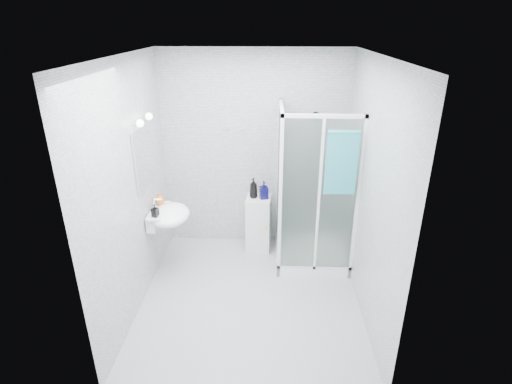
{
  "coord_description": "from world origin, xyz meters",
  "views": [
    {
      "loc": [
        0.2,
        -3.67,
        2.89
      ],
      "look_at": [
        0.05,
        0.35,
        1.15
      ],
      "focal_mm": 28.0,
      "sensor_mm": 36.0,
      "label": 1
    }
  ],
  "objects_px": {
    "wall_basin": "(168,215)",
    "shampoo_bottle_a": "(253,188)",
    "hand_towel": "(341,161)",
    "shampoo_bottle_b": "(264,190)",
    "shower_enclosure": "(306,231)",
    "storage_cabinet": "(259,224)",
    "soap_dispenser_black": "(155,211)",
    "soap_dispenser_orange": "(159,199)"
  },
  "relations": [
    {
      "from": "wall_basin",
      "to": "hand_towel",
      "type": "height_order",
      "value": "hand_towel"
    },
    {
      "from": "soap_dispenser_orange",
      "to": "soap_dispenser_black",
      "type": "xyz_separation_m",
      "value": [
        0.04,
        -0.32,
        -0.0
      ]
    },
    {
      "from": "wall_basin",
      "to": "soap_dispenser_black",
      "type": "xyz_separation_m",
      "value": [
        -0.09,
        -0.17,
        0.14
      ]
    },
    {
      "from": "wall_basin",
      "to": "shampoo_bottle_b",
      "type": "xyz_separation_m",
      "value": [
        1.11,
        0.6,
        0.08
      ]
    },
    {
      "from": "shower_enclosure",
      "to": "storage_cabinet",
      "type": "xyz_separation_m",
      "value": [
        -0.61,
        0.29,
        -0.07
      ]
    },
    {
      "from": "storage_cabinet",
      "to": "soap_dispenser_black",
      "type": "xyz_separation_m",
      "value": [
        -1.13,
        -0.77,
        0.56
      ]
    },
    {
      "from": "shower_enclosure",
      "to": "shampoo_bottle_b",
      "type": "xyz_separation_m",
      "value": [
        -0.54,
        0.28,
        0.43
      ]
    },
    {
      "from": "shampoo_bottle_a",
      "to": "soap_dispenser_black",
      "type": "bearing_deg",
      "value": -143.65
    },
    {
      "from": "soap_dispenser_orange",
      "to": "soap_dispenser_black",
      "type": "height_order",
      "value": "soap_dispenser_orange"
    },
    {
      "from": "shower_enclosure",
      "to": "soap_dispenser_black",
      "type": "distance_m",
      "value": 1.87
    },
    {
      "from": "wall_basin",
      "to": "shower_enclosure",
      "type": "bearing_deg",
      "value": 10.81
    },
    {
      "from": "wall_basin",
      "to": "soap_dispenser_black",
      "type": "height_order",
      "value": "same"
    },
    {
      "from": "storage_cabinet",
      "to": "shampoo_bottle_a",
      "type": "height_order",
      "value": "shampoo_bottle_a"
    },
    {
      "from": "hand_towel",
      "to": "shampoo_bottle_a",
      "type": "height_order",
      "value": "hand_towel"
    },
    {
      "from": "storage_cabinet",
      "to": "soap_dispenser_orange",
      "type": "xyz_separation_m",
      "value": [
        -1.17,
        -0.45,
        0.56
      ]
    },
    {
      "from": "hand_towel",
      "to": "storage_cabinet",
      "type": "bearing_deg",
      "value": 142.4
    },
    {
      "from": "wall_basin",
      "to": "shampoo_bottle_a",
      "type": "xyz_separation_m",
      "value": [
        0.98,
        0.62,
        0.1
      ]
    },
    {
      "from": "shampoo_bottle_b",
      "to": "soap_dispenser_black",
      "type": "bearing_deg",
      "value": -147.44
    },
    {
      "from": "shampoo_bottle_b",
      "to": "wall_basin",
      "type": "bearing_deg",
      "value": -151.7
    },
    {
      "from": "shower_enclosure",
      "to": "storage_cabinet",
      "type": "distance_m",
      "value": 0.68
    },
    {
      "from": "shampoo_bottle_b",
      "to": "soap_dispenser_black",
      "type": "relative_size",
      "value": 1.56
    },
    {
      "from": "soap_dispenser_orange",
      "to": "shampoo_bottle_a",
      "type": "bearing_deg",
      "value": 22.83
    },
    {
      "from": "soap_dispenser_orange",
      "to": "shampoo_bottle_b",
      "type": "bearing_deg",
      "value": 19.83
    },
    {
      "from": "storage_cabinet",
      "to": "hand_towel",
      "type": "height_order",
      "value": "hand_towel"
    },
    {
      "from": "hand_towel",
      "to": "shampoo_bottle_a",
      "type": "relative_size",
      "value": 2.66
    },
    {
      "from": "wall_basin",
      "to": "storage_cabinet",
      "type": "distance_m",
      "value": 1.28
    },
    {
      "from": "shower_enclosure",
      "to": "soap_dispenser_orange",
      "type": "relative_size",
      "value": 13.22
    },
    {
      "from": "hand_towel",
      "to": "soap_dispenser_orange",
      "type": "distance_m",
      "value": 2.16
    },
    {
      "from": "storage_cabinet",
      "to": "hand_towel",
      "type": "xyz_separation_m",
      "value": [
        0.9,
        -0.69,
        1.13
      ]
    },
    {
      "from": "wall_basin",
      "to": "shampoo_bottle_a",
      "type": "bearing_deg",
      "value": 32.25
    },
    {
      "from": "hand_towel",
      "to": "wall_basin",
      "type": "bearing_deg",
      "value": 177.49
    },
    {
      "from": "shampoo_bottle_a",
      "to": "soap_dispenser_orange",
      "type": "relative_size",
      "value": 1.77
    },
    {
      "from": "hand_towel",
      "to": "shampoo_bottle_b",
      "type": "xyz_separation_m",
      "value": [
        -0.83,
        0.68,
        -0.63
      ]
    },
    {
      "from": "soap_dispenser_black",
      "to": "wall_basin",
      "type": "bearing_deg",
      "value": 62.16
    },
    {
      "from": "wall_basin",
      "to": "hand_towel",
      "type": "xyz_separation_m",
      "value": [
        1.94,
        -0.09,
        0.71
      ]
    },
    {
      "from": "shower_enclosure",
      "to": "storage_cabinet",
      "type": "bearing_deg",
      "value": 154.67
    },
    {
      "from": "shower_enclosure",
      "to": "storage_cabinet",
      "type": "height_order",
      "value": "shower_enclosure"
    },
    {
      "from": "storage_cabinet",
      "to": "soap_dispenser_black",
      "type": "height_order",
      "value": "soap_dispenser_black"
    },
    {
      "from": "soap_dispenser_black",
      "to": "shower_enclosure",
      "type": "bearing_deg",
      "value": 15.51
    },
    {
      "from": "hand_towel",
      "to": "shampoo_bottle_b",
      "type": "relative_size",
      "value": 3.08
    },
    {
      "from": "storage_cabinet",
      "to": "shampoo_bottle_b",
      "type": "height_order",
      "value": "shampoo_bottle_b"
    },
    {
      "from": "hand_towel",
      "to": "shampoo_bottle_a",
      "type": "bearing_deg",
      "value": 143.92
    }
  ]
}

